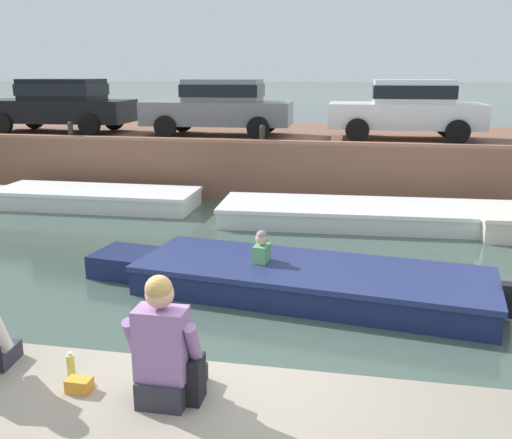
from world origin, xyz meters
TOP-DOWN VIEW (x-y plane):
  - ground_plane at (0.00, 4.96)m, footprint 400.00×400.00m
  - far_quay_wall at (0.00, 12.93)m, footprint 60.00×6.00m
  - far_wall_coping at (0.00, 10.05)m, footprint 60.00×0.24m
  - boat_moored_west_white at (-5.50, 8.55)m, footprint 5.88×1.70m
  - boat_moored_central_white at (1.11, 8.13)m, footprint 6.71×2.16m
  - motorboat_passing at (0.20, 3.85)m, footprint 6.32×2.39m
  - car_leftmost_black at (-7.75, 11.62)m, footprint 4.33×2.02m
  - car_left_inner_grey at (-2.91, 11.62)m, footprint 4.15×2.03m
  - car_centre_white at (2.17, 11.62)m, footprint 3.97×2.03m
  - mooring_bollard_west at (-6.70, 10.18)m, footprint 0.15×0.15m
  - mooring_bollard_mid at (-1.45, 10.18)m, footprint 0.15×0.15m
  - person_seated_right at (-0.19, -0.60)m, footprint 0.53×0.52m
  - bottle_drink at (-1.02, -0.44)m, footprint 0.06×0.06m
  - backpack_on_ledge at (-0.07, -0.56)m, footprint 0.28×0.24m
  - snack_bag at (-0.86, -0.62)m, footprint 0.18×0.12m

SIDE VIEW (x-z plane):
  - ground_plane at x=0.00m, z-range 0.00..0.00m
  - boat_moored_central_white at x=1.11m, z-range 0.00..0.43m
  - boat_moored_west_white at x=-5.50m, z-range 0.00..0.45m
  - motorboat_passing at x=0.20m, z-range -0.24..0.69m
  - far_quay_wall at x=0.00m, z-range 0.00..1.48m
  - snack_bag at x=-0.86m, z-range 0.91..1.01m
  - bottle_drink at x=-1.02m, z-range 0.90..1.11m
  - backpack_on_ledge at x=-0.07m, z-range 0.87..1.28m
  - person_seated_right at x=-0.19m, z-range 0.80..1.76m
  - far_wall_coping at x=0.00m, z-range 1.48..1.56m
  - mooring_bollard_west at x=-6.70m, z-range 1.50..1.94m
  - mooring_bollard_mid at x=-1.45m, z-range 1.50..1.94m
  - car_centre_white at x=2.17m, z-range 1.55..3.09m
  - car_left_inner_grey at x=-2.91m, z-range 1.55..3.09m
  - car_leftmost_black at x=-7.75m, z-range 1.56..3.10m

